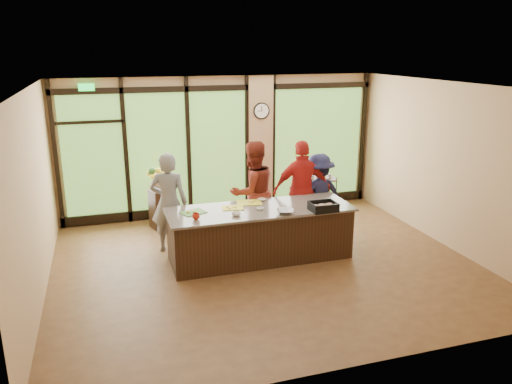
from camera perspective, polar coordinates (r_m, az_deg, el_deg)
floor at (r=8.63m, az=1.06°, el=-8.28°), size 7.00×7.00×0.00m
ceiling at (r=7.87m, az=1.18°, el=12.01°), size 7.00×7.00×0.00m
back_wall at (r=10.93m, az=-3.86°, el=5.25°), size 7.00×0.00×7.00m
left_wall at (r=7.80m, az=-24.11°, el=-0.69°), size 0.00×6.00×6.00m
right_wall at (r=9.77m, az=21.01°, el=2.87°), size 0.00×6.00×6.00m
window_wall at (r=10.95m, az=-2.96°, el=4.72°), size 6.90×0.12×3.00m
island_base at (r=8.72m, az=0.45°, el=-4.87°), size 3.10×1.00×0.88m
countertop at (r=8.56m, az=0.46°, el=-2.00°), size 3.20×1.10×0.04m
wall_clock at (r=10.92m, az=0.63°, el=9.26°), size 0.36×0.04×0.36m
cook_left at (r=9.01m, az=-9.93°, el=-1.22°), size 0.77×0.62×1.83m
cook_midleft at (r=9.33m, az=-0.38°, el=-0.02°), size 1.10×0.95×1.93m
cook_midright at (r=9.56m, az=5.30°, el=0.24°), size 1.16×0.59×1.91m
cook_right at (r=9.79m, az=7.16°, el=-0.31°), size 1.10×0.71×1.62m
roasting_pan at (r=8.50m, az=7.70°, el=-1.88°), size 0.45×0.35×0.08m
mixing_bowl at (r=8.29m, az=3.32°, el=-2.25°), size 0.37×0.37×0.07m
cutting_board_left at (r=8.39m, az=-7.18°, el=-2.33°), size 0.46×0.41×0.01m
cutting_board_center at (r=8.57m, az=-2.66°, el=-1.82°), size 0.40×0.33×0.01m
cutting_board_right at (r=8.84m, az=-0.79°, el=-1.22°), size 0.49×0.40×0.01m
prep_bowl_near at (r=8.19m, az=-2.28°, el=-2.55°), size 0.16×0.16×0.05m
prep_bowl_mid at (r=8.46m, az=0.46°, el=-1.94°), size 0.13×0.13×0.04m
prep_bowl_far at (r=8.97m, az=0.67°, el=-0.89°), size 0.17×0.17×0.04m
red_ramekin at (r=8.05m, az=-6.87°, el=-2.81°), size 0.15×0.15×0.10m
flower_stand at (r=10.36m, az=-10.76°, el=-1.90°), size 0.50×0.50×0.81m
flower_vase at (r=10.20m, az=-10.92°, el=1.05°), size 0.31×0.31×0.30m
bar_cart at (r=11.11m, az=7.39°, el=0.21°), size 0.73×0.55×0.89m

